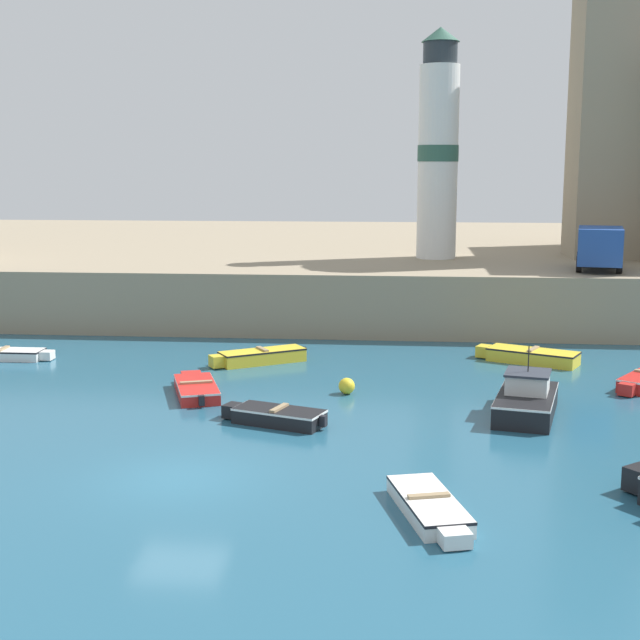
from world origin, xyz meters
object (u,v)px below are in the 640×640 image
dinghy_white_7 (430,506)px  mooring_buoy (347,386)px  dinghy_white_2 (6,354)px  dinghy_yellow_4 (260,356)px  motorboat_black_0 (527,399)px  dinghy_red_5 (196,388)px  dinghy_black_3 (276,415)px  truck_on_quay (600,247)px  lighthouse (438,148)px  dinghy_yellow_8 (530,355)px

dinghy_white_7 → mooring_buoy: 11.77m
dinghy_white_2 → dinghy_yellow_4: dinghy_yellow_4 is taller
motorboat_black_0 → dinghy_yellow_4: motorboat_black_0 is taller
dinghy_white_2 → dinghy_red_5: size_ratio=1.01×
dinghy_white_2 → dinghy_black_3: size_ratio=1.15×
dinghy_yellow_4 → truck_on_quay: (15.90, 8.49, 4.07)m
motorboat_black_0 → truck_on_quay: size_ratio=1.11×
lighthouse → dinghy_white_2: bearing=-143.6°
motorboat_black_0 → dinghy_red_5: size_ratio=1.24×
lighthouse → dinghy_white_7: bearing=-92.4°
motorboat_black_0 → mooring_buoy: motorboat_black_0 is taller
motorboat_black_0 → mooring_buoy: size_ratio=8.40×
dinghy_red_5 → mooring_buoy: bearing=6.0°
mooring_buoy → dinghy_white_2: bearing=163.1°
truck_on_quay → dinghy_yellow_4: bearing=-151.9°
dinghy_yellow_4 → motorboat_black_0: bearing=-34.2°
dinghy_black_3 → lighthouse: size_ratio=0.29×
dinghy_yellow_4 → mooring_buoy: dinghy_yellow_4 is taller
dinghy_yellow_8 → mooring_buoy: size_ratio=7.21×
mooring_buoy → dinghy_yellow_4: bearing=129.7°
dinghy_white_2 → dinghy_white_7: bearing=-41.8°
dinghy_white_2 → truck_on_quay: 28.84m
motorboat_black_0 → dinghy_white_7: 9.94m
dinghy_black_3 → truck_on_quay: bearing=51.2°
dinghy_white_7 → dinghy_yellow_8: dinghy_yellow_8 is taller
dinghy_red_5 → dinghy_white_7: dinghy_red_5 is taller
dinghy_yellow_8 → truck_on_quay: 9.44m
dinghy_red_5 → dinghy_black_3: bearing=-45.0°
dinghy_yellow_4 → lighthouse: size_ratio=0.32×
motorboat_black_0 → dinghy_yellow_8: 8.27m
dinghy_white_2 → dinghy_black_3: bearing=-33.4°
dinghy_yellow_8 → lighthouse: lighthouse is taller
dinghy_white_7 → dinghy_yellow_8: 18.10m
motorboat_black_0 → dinghy_white_7: (-3.59, -9.27, -0.31)m
dinghy_white_2 → lighthouse: (19.26, 14.21, 9.07)m
dinghy_red_5 → dinghy_white_2: bearing=151.7°
dinghy_white_2 → lighthouse: bearing=36.4°
dinghy_black_3 → truck_on_quay: 22.70m
motorboat_black_0 → lighthouse: size_ratio=0.41×
dinghy_black_3 → mooring_buoy: mooring_buoy is taller
dinghy_white_7 → dinghy_white_2: bearing=138.2°
dinghy_white_2 → dinghy_yellow_8: bearing=3.4°
mooring_buoy → truck_on_quay: (11.88, 13.34, 4.08)m
motorboat_black_0 → mooring_buoy: bearing=160.9°
dinghy_yellow_8 → motorboat_black_0: bearing=-98.8°
dinghy_white_7 → dinghy_black_3: bearing=123.1°
dinghy_red_5 → dinghy_yellow_8: (13.15, 6.58, 0.06)m
mooring_buoy → truck_on_quay: 18.32m
motorboat_black_0 → truck_on_quay: 16.93m
dinghy_yellow_4 → mooring_buoy: size_ratio=6.61×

